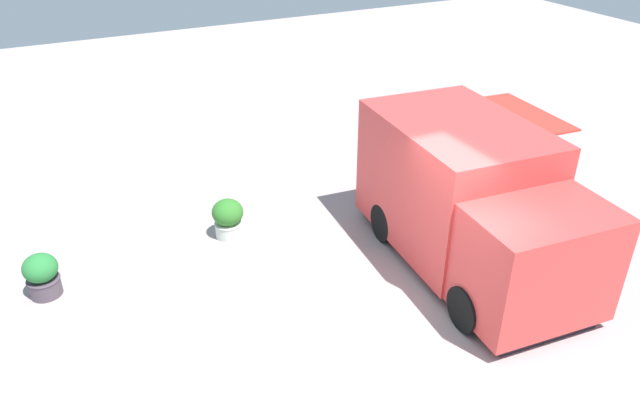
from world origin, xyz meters
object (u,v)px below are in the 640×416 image
Objects in this scene: food_truck at (470,203)px; person_customer at (417,147)px; planter_flowering_far at (228,218)px; planter_flowering_near at (42,275)px.

food_truck is 4.33m from person_customer.
planter_flowering_far is (5.12, 1.28, 0.07)m from person_customer.
person_customer is at bearing -168.82° from planter_flowering_near.
planter_flowering_far is at bearing -173.36° from planter_flowering_near.
planter_flowering_near is at bearing 6.64° from planter_flowering_far.
planter_flowering_far reaches higher than planter_flowering_near.
person_customer is (-1.64, -3.91, -0.84)m from food_truck.
planter_flowering_far is at bearing -37.10° from food_truck.
person_customer is 1.11× the size of planter_flowering_far.
food_truck reaches higher than person_customer.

